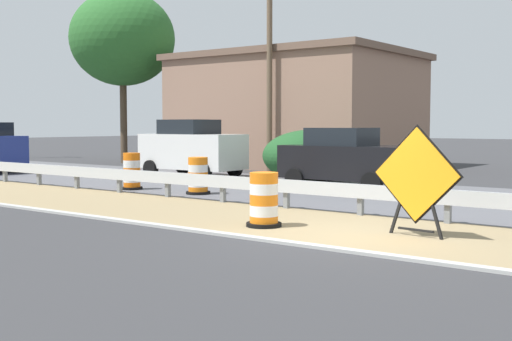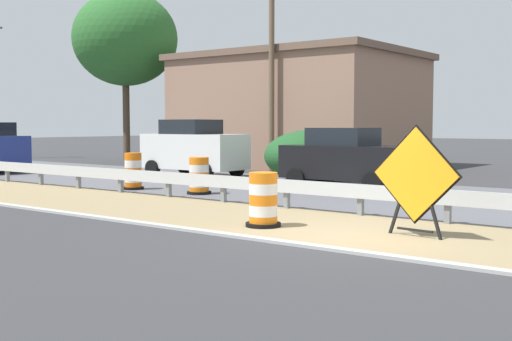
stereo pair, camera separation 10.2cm
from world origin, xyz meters
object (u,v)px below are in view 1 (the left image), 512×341
at_px(traffic_barrel_close, 198,177).
at_px(car_trailing_near_lane, 192,148).
at_px(warning_sign_diamond, 416,178).
at_px(traffic_barrel_mid, 132,173).
at_px(car_distant_a, 345,158).
at_px(traffic_barrel_nearest, 264,202).
at_px(utility_pole_near, 269,66).

xyz_separation_m(traffic_barrel_close, car_trailing_near_lane, (4.57, 4.44, 0.62)).
bearing_deg(warning_sign_diamond, car_trailing_near_lane, -114.69).
relative_size(traffic_barrel_mid, car_distant_a, 0.28).
bearing_deg(traffic_barrel_close, car_trailing_near_lane, 44.18).
bearing_deg(warning_sign_diamond, traffic_barrel_mid, -97.97).
distance_m(traffic_barrel_nearest, utility_pole_near, 15.37).
bearing_deg(traffic_barrel_mid, car_distant_a, -50.66).
height_order(traffic_barrel_mid, car_distant_a, car_distant_a).
xyz_separation_m(warning_sign_diamond, car_trailing_near_lane, (7.55, 12.45, 0.03)).
bearing_deg(traffic_barrel_mid, traffic_barrel_close, -84.56).
distance_m(traffic_barrel_close, utility_pole_near, 9.91).
distance_m(warning_sign_diamond, car_trailing_near_lane, 14.56).
distance_m(warning_sign_diamond, traffic_barrel_mid, 10.93).
distance_m(traffic_barrel_close, car_distant_a, 4.83).
distance_m(car_trailing_near_lane, utility_pole_near, 5.19).
bearing_deg(car_trailing_near_lane, utility_pole_near, 75.23).
height_order(car_distant_a, utility_pole_near, utility_pole_near).
height_order(traffic_barrel_close, car_distant_a, car_distant_a).
bearing_deg(car_distant_a, car_trailing_near_lane, 174.44).
height_order(car_trailing_near_lane, car_distant_a, car_trailing_near_lane).
bearing_deg(warning_sign_diamond, car_distant_a, -135.98).
relative_size(traffic_barrel_close, car_distant_a, 0.26).
xyz_separation_m(warning_sign_diamond, car_distant_a, (7.00, 5.37, -0.11)).
bearing_deg(utility_pole_near, traffic_barrel_nearest, -144.60).
relative_size(car_trailing_near_lane, utility_pole_near, 0.48).
height_order(traffic_barrel_close, traffic_barrel_mid, traffic_barrel_mid).
bearing_deg(car_trailing_near_lane, traffic_barrel_close, -46.22).
bearing_deg(car_trailing_near_lane, traffic_barrel_mid, -69.06).
bearing_deg(traffic_barrel_nearest, warning_sign_diamond, -75.63).
height_order(warning_sign_diamond, car_distant_a, warning_sign_diamond).
bearing_deg(traffic_barrel_close, traffic_barrel_mid, 95.44).
height_order(warning_sign_diamond, traffic_barrel_close, warning_sign_diamond).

